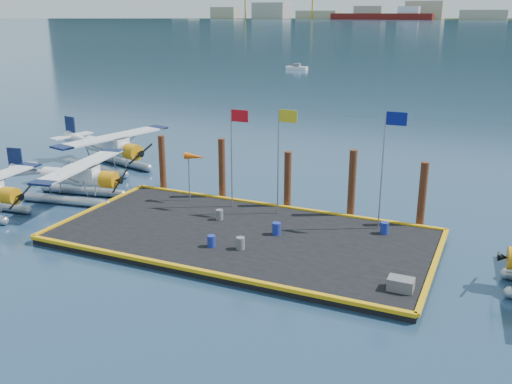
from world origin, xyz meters
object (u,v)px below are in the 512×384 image
at_px(drum_2, 276,229).
at_px(piling_0, 163,165).
at_px(piling_1, 222,171).
at_px(windsock, 195,158).
at_px(piling_2, 288,182).
at_px(piling_3, 352,186).
at_px(flagpole_yellow, 282,146).
at_px(seaplane_c, 111,150).
at_px(crate, 401,284).
at_px(flagpole_red, 235,143).
at_px(drum_5, 219,215).
at_px(flagpole_blue, 387,153).
at_px(drum_1, 240,243).
at_px(drum_4, 384,228).
at_px(drum_3, 211,241).
at_px(piling_4, 422,197).
at_px(seaplane_b, 77,179).

bearing_deg(drum_2, piling_0, 155.13).
bearing_deg(drum_2, piling_1, 140.34).
height_order(windsock, piling_2, piling_2).
bearing_deg(piling_3, flagpole_yellow, -157.15).
distance_m(seaplane_c, piling_0, 8.03).
bearing_deg(crate, piling_1, 146.83).
bearing_deg(crate, flagpole_red, 148.58).
bearing_deg(drum_5, seaplane_c, 150.53).
distance_m(flagpole_yellow, piling_2, 3.07).
xyz_separation_m(drum_2, flagpole_blue, (4.99, 3.13, 3.96)).
bearing_deg(crate, drum_1, 171.78).
relative_size(drum_1, drum_4, 0.98).
bearing_deg(piling_3, drum_3, -124.21).
bearing_deg(drum_4, drum_2, -154.78).
bearing_deg(seaplane_c, drum_1, 69.88).
xyz_separation_m(flagpole_blue, piling_2, (-6.20, 1.60, -2.79)).
relative_size(drum_1, windsock, 0.20).
bearing_deg(piling_2, seaplane_c, 167.22).
relative_size(seaplane_c, drum_2, 15.47).
height_order(drum_5, crate, drum_5).
bearing_deg(piling_1, piling_0, 180.00).
bearing_deg(flagpole_yellow, piling_0, 170.14).
bearing_deg(flagpole_blue, drum_1, -135.91).
xyz_separation_m(drum_4, piling_2, (-6.47, 2.25, 1.18)).
relative_size(drum_1, piling_4, 0.16).
bearing_deg(drum_1, flagpole_red, 118.42).
xyz_separation_m(flagpole_red, piling_2, (2.79, 1.60, -2.50)).
height_order(drum_2, piling_4, piling_4).
xyz_separation_m(seaplane_b, windsock, (7.77, 1.89, 1.82)).
height_order(drum_1, crate, drum_1).
relative_size(drum_1, drum_3, 1.06).
relative_size(piling_1, piling_4, 1.05).
bearing_deg(drum_5, windsock, 140.66).
xyz_separation_m(drum_5, piling_0, (-6.36, 3.96, 1.30)).
bearing_deg(drum_3, drum_4, 35.07).
distance_m(drum_4, windsock, 12.27).
bearing_deg(windsock, drum_2, -24.94).
bearing_deg(seaplane_c, drum_4, 88.97).
bearing_deg(seaplane_c, piling_3, 93.32).
relative_size(drum_5, windsock, 0.19).
relative_size(drum_4, windsock, 0.21).
bearing_deg(piling_2, drum_1, -87.66).
relative_size(seaplane_b, windsock, 2.93).
bearing_deg(piling_4, seaplane_c, 171.38).
bearing_deg(flagpole_yellow, drum_4, -5.93).
relative_size(drum_3, drum_5, 1.00).
xyz_separation_m(drum_2, windsock, (-6.73, 3.13, 2.50)).
relative_size(piling_0, piling_3, 0.93).
relative_size(piling_0, piling_1, 0.95).
xyz_separation_m(piling_0, piling_1, (4.50, 0.00, 0.10)).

